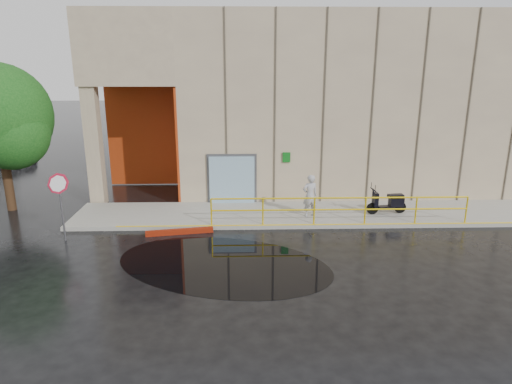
# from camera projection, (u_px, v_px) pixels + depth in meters

# --- Properties ---
(ground) EXTENTS (120.00, 120.00, 0.00)m
(ground) POSITION_uv_depth(u_px,v_px,m) (221.00, 265.00, 13.91)
(ground) COLOR black
(ground) RESTS_ON ground
(sidewalk) EXTENTS (20.00, 3.00, 0.15)m
(sidewalk) POSITION_uv_depth(u_px,v_px,m) (326.00, 214.00, 18.31)
(sidewalk) COLOR gray
(sidewalk) RESTS_ON ground
(building) EXTENTS (20.00, 10.17, 8.00)m
(building) POSITION_uv_depth(u_px,v_px,m) (329.00, 97.00, 23.42)
(building) COLOR tan
(building) RESTS_ON ground
(guardrail) EXTENTS (9.56, 0.06, 1.03)m
(guardrail) POSITION_uv_depth(u_px,v_px,m) (340.00, 210.00, 16.86)
(guardrail) COLOR gold
(guardrail) RESTS_ON sidewalk
(person) EXTENTS (0.69, 0.54, 1.66)m
(person) POSITION_uv_depth(u_px,v_px,m) (310.00, 196.00, 17.63)
(person) COLOR #A8A7AC
(person) RESTS_ON sidewalk
(scooter) EXTENTS (1.64, 0.69, 1.25)m
(scooter) POSITION_uv_depth(u_px,v_px,m) (388.00, 196.00, 17.93)
(scooter) COLOR black
(scooter) RESTS_ON sidewalk
(stop_sign) EXTENTS (0.53, 0.56, 2.41)m
(stop_sign) POSITION_uv_depth(u_px,v_px,m) (59.00, 191.00, 15.30)
(stop_sign) COLOR #595A5E
(stop_sign) RESTS_ON ground
(red_curb) EXTENTS (2.40, 0.58, 0.18)m
(red_curb) POSITION_uv_depth(u_px,v_px,m) (180.00, 232.00, 16.37)
(red_curb) COLOR maroon
(red_curb) RESTS_ON ground
(puddle) EXTENTS (7.76, 6.17, 0.01)m
(puddle) POSITION_uv_depth(u_px,v_px,m) (223.00, 264.00, 13.96)
(puddle) COLOR black
(puddle) RESTS_ON ground
(tree_near) EXTENTS (4.16, 4.16, 5.99)m
(tree_near) POSITION_uv_depth(u_px,v_px,m) (1.00, 120.00, 17.95)
(tree_near) COLOR #2F1E0F
(tree_near) RESTS_ON ground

